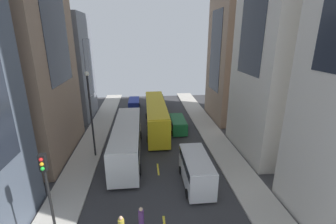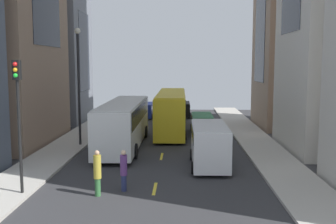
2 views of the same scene
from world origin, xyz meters
name	(u,v)px [view 1 (image 1 of 2)]	position (x,y,z in m)	size (l,w,h in m)	color
ground_plane	(154,138)	(0.00, 0.00, 0.00)	(41.41, 41.41, 0.00)	#333335
sidewalk_west	(94,140)	(-7.24, 0.00, 0.07)	(2.93, 44.00, 0.15)	#B2ADA3
sidewalk_east	(212,135)	(7.24, 0.00, 0.07)	(2.93, 44.00, 0.15)	#B2ADA3
lane_stripe_2	(158,169)	(0.00, -7.00, 0.01)	(0.16, 2.00, 0.01)	yellow
lane_stripe_3	(154,138)	(0.00, 0.00, 0.01)	(0.16, 2.00, 0.01)	yellow
lane_stripe_4	(152,119)	(0.00, 7.00, 0.01)	(0.16, 2.00, 0.01)	yellow
lane_stripe_5	(151,105)	(0.00, 14.00, 0.01)	(0.16, 2.00, 0.01)	yellow
lane_stripe_6	(150,96)	(0.00, 21.00, 0.01)	(0.16, 2.00, 0.01)	yellow
building_west_2	(67,68)	(-12.00, 8.90, 7.40)	(6.26, 7.66, 14.80)	slate
building_east_2	(247,51)	(13.46, 6.34, 9.79)	(9.21, 8.47, 19.58)	#937760
city_bus_white	(127,137)	(-2.96, -3.90, 2.01)	(2.80, 12.24, 3.35)	silver
streetcar_yellow	(156,114)	(0.39, 3.08, 2.12)	(2.70, 13.44, 3.59)	yellow
delivery_van_white	(196,168)	(3.01, -9.61, 1.51)	(2.25, 5.28, 2.58)	white
car_blue_0	(134,103)	(-2.84, 12.26, 0.98)	(1.92, 4.44, 1.66)	#2338AD
car_black_1	(159,101)	(1.39, 13.36, 0.99)	(1.97, 4.19, 1.68)	black
car_green_2	(178,124)	(3.17, 2.05, 1.00)	(1.99, 4.66, 1.69)	#1E7238
pedestrian_crossing_near	(141,220)	(-1.48, -14.41, 1.09)	(0.35, 0.35, 2.04)	navy
traffic_light_near_corner	(48,188)	(-6.17, -15.27, 4.44)	(0.32, 0.44, 6.20)	black
streetlamp_near	(90,108)	(-6.27, -3.91, 5.30)	(0.44, 0.44, 8.61)	black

